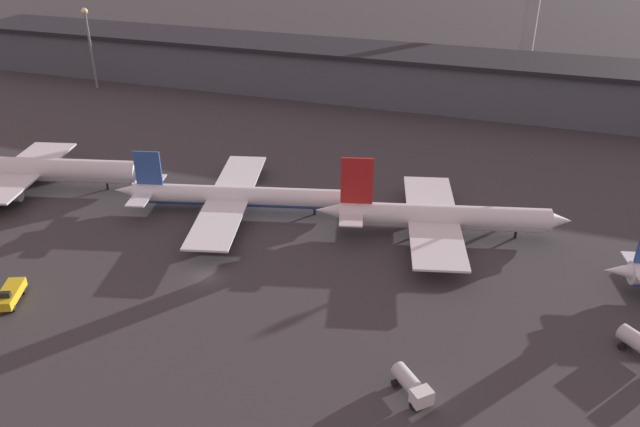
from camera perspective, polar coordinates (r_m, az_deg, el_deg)
The scene contains 8 objects.
ground at distance 96.35m, azimuth -10.31°, elevation -5.74°, with size 600.00×600.00×0.00m, color #383538.
terminal_building at distance 176.10m, azimuth 4.47°, elevation 12.71°, with size 251.65×21.88×13.48m.
airplane_0 at distance 133.54m, azimuth -24.97°, elevation 3.67°, with size 49.13×29.96×13.00m.
airplane_1 at distance 112.92m, azimuth -7.65°, elevation 1.55°, with size 44.83×38.06×11.22m.
airplane_2 at distance 106.01m, azimuth 10.94°, elevation -0.32°, with size 42.06×33.53×13.62m.
service_vehicle_1 at distance 75.19m, azimuth 8.35°, elevation -15.26°, with size 5.71×5.81×2.64m.
service_vehicle_5 at distance 98.96m, azimuth -26.49°, elevation -6.65°, with size 4.88×7.08×2.86m.
lamp_post_0 at distance 193.66m, azimuth -20.37°, elevation 14.87°, with size 1.80×1.80×22.53m.
Camera 1 is at (41.43, -69.27, 52.61)m, focal length 35.00 mm.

